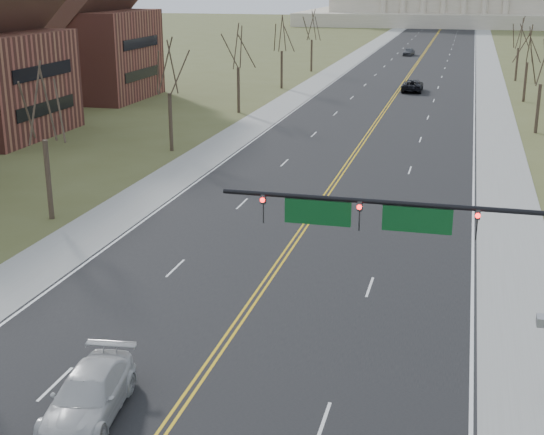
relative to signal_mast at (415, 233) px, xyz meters
The scene contains 19 objects.
road 96.96m from the signal_mast, 94.41° to the left, with size 20.00×380.00×0.01m, color black.
sidewalk_left 98.61m from the signal_mast, 101.39° to the left, with size 4.00×380.00×0.03m, color gray.
sidewalk_right 96.78m from the signal_mast, 87.30° to the left, with size 4.00×380.00×0.03m, color gray.
center_line 96.96m from the signal_mast, 94.41° to the left, with size 0.42×380.00×0.01m, color gold.
edge_line_left 98.20m from the signal_mast, 100.13° to the left, with size 0.15×380.00×0.01m, color silver.
edge_line_right 96.70m from the signal_mast, 88.60° to the left, with size 0.15×380.00×0.01m, color silver.
signal_mast is the anchor object (origin of this frame).
tree_l_0 27.17m from the signal_mast, 147.71° to the left, with size 3.96×3.96×9.00m.
tree_l_1 41.45m from the signal_mast, 123.63° to the left, with size 3.96×3.96×9.00m.
tree_r_2 51.15m from the signal_mast, 80.94° to the left, with size 3.74×3.74×8.50m.
tree_l_2 59.15m from the signal_mast, 112.83° to the left, with size 3.96×3.96×9.00m.
tree_r_3 70.96m from the signal_mast, 83.48° to the left, with size 3.74×3.74×8.50m.
tree_l_3 77.96m from the signal_mast, 107.12° to the left, with size 3.96×3.96×9.00m.
tree_r_4 90.86m from the signal_mast, 84.91° to the left, with size 3.74×3.74×8.50m.
tree_l_4 97.25m from the signal_mast, 103.65° to the left, with size 3.96×3.96×9.00m.
bldg_left_far 75.76m from the signal_mast, 126.91° to the left, with size 17.10×14.28×23.25m.
car_sb_inner_second 12.45m from the signal_mast, 153.42° to the right, with size 2.18×5.36×1.56m, color #BEBEBE.
car_far_nb 76.23m from the signal_mast, 94.22° to the left, with size 2.59×5.62×1.56m, color black.
car_far_sb 125.14m from the signal_mast, 94.60° to the left, with size 1.71×4.26×1.45m, color #4F5257.
Camera 1 is at (8.83, -11.85, 14.22)m, focal length 50.00 mm.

